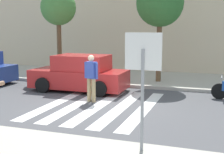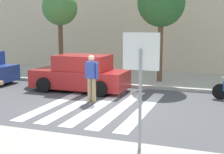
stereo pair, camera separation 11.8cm
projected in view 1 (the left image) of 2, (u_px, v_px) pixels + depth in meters
ground_plane at (98, 107)px, 10.77m from camera, size 120.00×120.00×0.00m
sidewalk_far at (140, 78)px, 16.36m from camera, size 60.00×4.80×0.14m
building_facade_far at (157, 13)px, 19.91m from camera, size 56.00×4.00×7.23m
crosswalk_stripe_0 at (59, 102)px, 11.47m from camera, size 0.44×5.20×0.01m
crosswalk_stripe_1 at (79, 103)px, 11.21m from camera, size 0.44×5.20×0.01m
crosswalk_stripe_2 at (100, 105)px, 10.96m from camera, size 0.44×5.20×0.01m
crosswalk_stripe_3 at (121, 107)px, 10.70m from camera, size 0.44×5.20×0.01m
crosswalk_stripe_4 at (144, 109)px, 10.44m from camera, size 0.44×5.20×0.01m
stop_sign at (143, 66)px, 6.34m from camera, size 0.76×0.08×2.47m
pedestrian_crossing at (91, 76)px, 11.33m from camera, size 0.57×0.32×1.72m
parked_car_red at (80, 74)px, 13.36m from camera, size 4.10×1.92×1.55m
street_tree_west at (58, 9)px, 15.98m from camera, size 1.82×1.82×4.49m
street_tree_center at (160, 4)px, 14.43m from camera, size 2.21×2.21×4.79m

